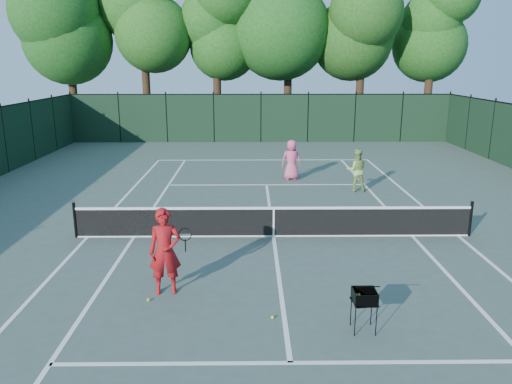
{
  "coord_description": "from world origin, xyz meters",
  "views": [
    {
      "loc": [
        -0.67,
        -13.92,
        5.0
      ],
      "look_at": [
        -0.51,
        1.0,
        1.1
      ],
      "focal_mm": 35.0,
      "sensor_mm": 36.0,
      "label": 1
    }
  ],
  "objects_px": {
    "coach": "(165,251)",
    "ball_hopper": "(365,297)",
    "loose_ball_midcourt": "(148,300)",
    "loose_ball_near_cart": "(273,317)",
    "player_pink": "(292,160)",
    "player_green": "(356,170)"
  },
  "relations": [
    {
      "from": "loose_ball_near_cart",
      "to": "coach",
      "type": "bearing_deg",
      "value": 151.95
    },
    {
      "from": "ball_hopper",
      "to": "loose_ball_near_cart",
      "type": "distance_m",
      "value": 1.89
    },
    {
      "from": "player_green",
      "to": "loose_ball_midcourt",
      "type": "distance_m",
      "value": 11.45
    },
    {
      "from": "player_green",
      "to": "ball_hopper",
      "type": "distance_m",
      "value": 10.91
    },
    {
      "from": "player_green",
      "to": "loose_ball_near_cart",
      "type": "relative_size",
      "value": 24.89
    },
    {
      "from": "coach",
      "to": "loose_ball_midcourt",
      "type": "distance_m",
      "value": 1.09
    },
    {
      "from": "player_green",
      "to": "loose_ball_near_cart",
      "type": "xyz_separation_m",
      "value": [
        -3.76,
        -10.25,
        -0.81
      ]
    },
    {
      "from": "loose_ball_near_cart",
      "to": "player_pink",
      "type": "bearing_deg",
      "value": 83.71
    },
    {
      "from": "coach",
      "to": "player_pink",
      "type": "distance_m",
      "value": 11.65
    },
    {
      "from": "ball_hopper",
      "to": "loose_ball_midcourt",
      "type": "xyz_separation_m",
      "value": [
        -4.36,
        1.25,
        -0.67
      ]
    },
    {
      "from": "player_pink",
      "to": "player_green",
      "type": "xyz_separation_m",
      "value": [
        2.41,
        -2.04,
        -0.03
      ]
    },
    {
      "from": "coach",
      "to": "ball_hopper",
      "type": "xyz_separation_m",
      "value": [
        4.03,
        -1.69,
        -0.27
      ]
    },
    {
      "from": "player_pink",
      "to": "loose_ball_near_cart",
      "type": "relative_size",
      "value": 25.66
    },
    {
      "from": "coach",
      "to": "ball_hopper",
      "type": "bearing_deg",
      "value": -31.2
    },
    {
      "from": "player_pink",
      "to": "player_green",
      "type": "relative_size",
      "value": 1.03
    },
    {
      "from": "coach",
      "to": "loose_ball_midcourt",
      "type": "xyz_separation_m",
      "value": [
        -0.33,
        -0.44,
        -0.94
      ]
    },
    {
      "from": "coach",
      "to": "ball_hopper",
      "type": "relative_size",
      "value": 2.33
    },
    {
      "from": "loose_ball_midcourt",
      "to": "ball_hopper",
      "type": "bearing_deg",
      "value": -16.03
    },
    {
      "from": "ball_hopper",
      "to": "loose_ball_near_cart",
      "type": "height_order",
      "value": "ball_hopper"
    },
    {
      "from": "loose_ball_near_cart",
      "to": "player_green",
      "type": "bearing_deg",
      "value": 69.84
    },
    {
      "from": "player_pink",
      "to": "player_green",
      "type": "distance_m",
      "value": 3.16
    },
    {
      "from": "ball_hopper",
      "to": "coach",
      "type": "bearing_deg",
      "value": 149.53
    }
  ]
}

